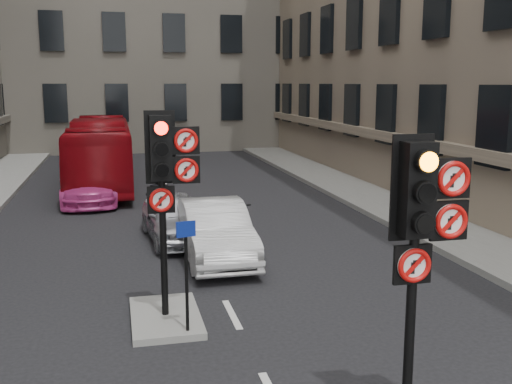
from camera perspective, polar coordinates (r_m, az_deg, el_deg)
name	(u,v)px	position (r m, az deg, el deg)	size (l,w,h in m)	color
pavement_right	(411,212)	(19.83, 14.56, -1.82)	(3.00, 50.00, 0.16)	gray
centre_island	(166,317)	(10.95, -8.61, -11.70)	(1.20, 2.00, 0.12)	gray
signal_near	(422,221)	(7.18, 15.56, -2.65)	(0.91, 0.40, 3.58)	black
signal_far	(166,170)	(10.26, -8.52, 2.13)	(0.91, 0.40, 3.58)	black
car_silver	(175,217)	(16.07, -7.71, -2.38)	(1.49, 3.71, 1.26)	#B6B7BE
car_white	(215,231)	(14.28, -3.95, -3.70)	(1.46, 4.17, 1.37)	silver
car_pink	(88,183)	(21.91, -15.66, 0.83)	(1.87, 4.59, 1.33)	#DA4098
bus_red	(101,153)	(24.97, -14.59, 3.66)	(2.31, 9.89, 2.76)	maroon
motorcycle	(237,219)	(16.04, -1.79, -2.63)	(0.51, 1.81, 1.09)	black
motorcyclist	(159,206)	(15.97, -9.19, -1.28)	(0.70, 0.46, 1.93)	black
info_sign	(186,261)	(9.79, -6.65, -6.51)	(0.32, 0.12, 1.86)	black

